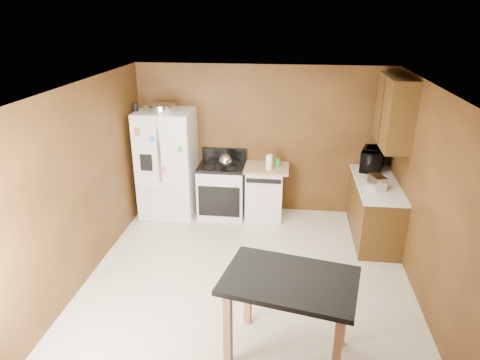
% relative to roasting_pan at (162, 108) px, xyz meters
% --- Properties ---
extents(floor, '(4.50, 4.50, 0.00)m').
position_rel_roasting_pan_xyz_m(floor, '(1.57, -1.86, -1.85)').
color(floor, silver).
rests_on(floor, ground).
extents(ceiling, '(4.50, 4.50, 0.00)m').
position_rel_roasting_pan_xyz_m(ceiling, '(1.57, -1.86, 0.65)').
color(ceiling, white).
rests_on(ceiling, ground).
extents(wall_back, '(4.20, 0.00, 4.20)m').
position_rel_roasting_pan_xyz_m(wall_back, '(1.57, 0.39, -0.60)').
color(wall_back, brown).
rests_on(wall_back, ground).
extents(wall_front, '(4.20, 0.00, 4.20)m').
position_rel_roasting_pan_xyz_m(wall_front, '(1.57, -4.11, -0.60)').
color(wall_front, brown).
rests_on(wall_front, ground).
extents(wall_left, '(0.00, 4.50, 4.50)m').
position_rel_roasting_pan_xyz_m(wall_left, '(-0.53, -1.86, -0.60)').
color(wall_left, brown).
rests_on(wall_left, ground).
extents(wall_right, '(0.00, 4.50, 4.50)m').
position_rel_roasting_pan_xyz_m(wall_right, '(3.67, -1.86, -0.60)').
color(wall_right, brown).
rests_on(wall_right, ground).
extents(roasting_pan, '(0.41, 0.41, 0.10)m').
position_rel_roasting_pan_xyz_m(roasting_pan, '(0.00, 0.00, 0.00)').
color(roasting_pan, silver).
rests_on(roasting_pan, refrigerator).
extents(pen_cup, '(0.09, 0.09, 0.13)m').
position_rel_roasting_pan_xyz_m(pen_cup, '(-0.42, -0.05, 0.01)').
color(pen_cup, black).
rests_on(pen_cup, refrigerator).
extents(kettle, '(0.21, 0.21, 0.21)m').
position_rel_roasting_pan_xyz_m(kettle, '(1.01, -0.02, -0.85)').
color(kettle, silver).
rests_on(kettle, gas_range).
extents(paper_towel, '(0.11, 0.11, 0.24)m').
position_rel_roasting_pan_xyz_m(paper_towel, '(1.72, -0.01, -0.84)').
color(paper_towel, white).
rests_on(paper_towel, dishwasher).
extents(green_canister, '(0.12, 0.12, 0.12)m').
position_rel_roasting_pan_xyz_m(green_canister, '(1.84, 0.16, -0.90)').
color(green_canister, green).
rests_on(green_canister, dishwasher).
extents(toaster, '(0.25, 0.31, 0.20)m').
position_rel_roasting_pan_xyz_m(toaster, '(3.31, -0.66, -0.85)').
color(toaster, silver).
rests_on(toaster, right_cabinets).
extents(microwave, '(0.55, 0.68, 0.32)m').
position_rel_roasting_pan_xyz_m(microwave, '(3.38, 0.19, -0.79)').
color(microwave, black).
rests_on(microwave, right_cabinets).
extents(refrigerator, '(0.90, 0.80, 1.80)m').
position_rel_roasting_pan_xyz_m(refrigerator, '(0.02, 0.01, -0.95)').
color(refrigerator, white).
rests_on(refrigerator, ground).
extents(gas_range, '(0.76, 0.68, 1.10)m').
position_rel_roasting_pan_xyz_m(gas_range, '(0.93, 0.07, -1.39)').
color(gas_range, white).
rests_on(gas_range, ground).
extents(dishwasher, '(0.78, 0.63, 0.89)m').
position_rel_roasting_pan_xyz_m(dishwasher, '(1.65, 0.09, -1.40)').
color(dishwasher, white).
rests_on(dishwasher, ground).
extents(right_cabinets, '(0.63, 1.58, 2.45)m').
position_rel_roasting_pan_xyz_m(right_cabinets, '(3.41, -0.38, -0.94)').
color(right_cabinets, brown).
rests_on(right_cabinets, ground).
extents(island, '(1.42, 1.09, 0.91)m').
position_rel_roasting_pan_xyz_m(island, '(2.10, -3.05, -1.08)').
color(island, black).
rests_on(island, ground).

